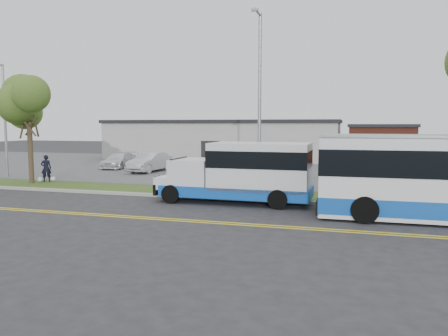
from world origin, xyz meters
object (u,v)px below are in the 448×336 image
(shuttle_bus, at_px, (245,171))
(pedestrian, at_px, (46,168))
(tree_west, at_px, (28,104))
(streetlight_far, at_px, (4,116))
(streetlight_near, at_px, (259,98))
(parked_car_a, at_px, (150,162))
(parked_car_b, at_px, (119,160))

(shuttle_bus, height_order, pedestrian, shuttle_bus)
(tree_west, bearing_deg, pedestrian, 58.18)
(tree_west, distance_m, streetlight_far, 4.62)
(tree_west, xyz_separation_m, streetlight_far, (-4.00, 2.22, -0.65))
(tree_west, distance_m, streetlight_near, 15.01)
(tree_west, bearing_deg, shuttle_bus, -10.02)
(shuttle_bus, height_order, parked_car_a, shuttle_bus)
(tree_west, relative_size, streetlight_far, 0.86)
(streetlight_near, distance_m, shuttle_bus, 4.23)
(shuttle_bus, xyz_separation_m, parked_car_a, (-10.43, 10.90, -0.71))
(streetlight_near, xyz_separation_m, shuttle_bus, (-0.25, -2.13, -3.65))
(streetlight_near, xyz_separation_m, streetlight_far, (-19.00, 2.69, -0.76))
(streetlight_far, relative_size, parked_car_a, 1.71)
(parked_car_b, bearing_deg, streetlight_far, -122.76)
(tree_west, xyz_separation_m, parked_car_a, (4.32, 8.29, -4.25))
(streetlight_far, height_order, shuttle_bus, streetlight_far)
(streetlight_near, relative_size, parked_car_b, 2.08)
(shuttle_bus, bearing_deg, pedestrian, 167.06)
(tree_west, bearing_deg, streetlight_far, 151.02)
(pedestrian, bearing_deg, parked_car_a, -152.98)
(streetlight_far, relative_size, parked_car_b, 1.75)
(tree_west, relative_size, parked_car_b, 1.51)
(parked_car_a, relative_size, parked_car_b, 1.02)
(streetlight_far, bearing_deg, tree_west, -28.98)
(parked_car_a, bearing_deg, parked_car_b, 157.28)
(pedestrian, xyz_separation_m, parked_car_b, (-0.07, 9.58, -0.22))
(streetlight_far, xyz_separation_m, pedestrian, (4.50, -1.42, -3.49))
(streetlight_far, distance_m, parked_car_b, 10.00)
(tree_west, height_order, pedestrian, tree_west)
(tree_west, height_order, shuttle_bus, tree_west)
(pedestrian, relative_size, parked_car_a, 0.38)
(streetlight_far, distance_m, pedestrian, 5.87)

